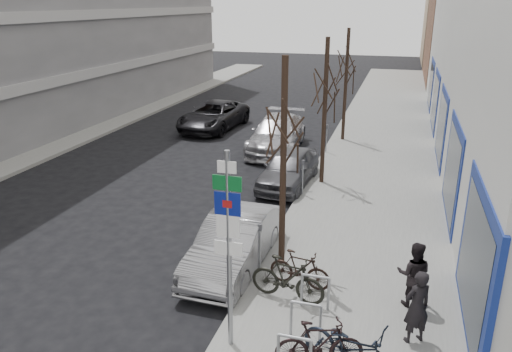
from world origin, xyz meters
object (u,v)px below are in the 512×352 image
Objects in this scene: tree_near at (284,115)px; bike_near_right at (319,344)px; meter_front at (260,242)px; bike_mid_curb at (351,343)px; highway_sign_pole at (229,240)px; bike_mid_inner at (288,278)px; lane_car at (214,116)px; pedestrian_near at (417,307)px; parked_car_back at (277,134)px; parked_car_front at (234,243)px; tree_far at (347,58)px; meter_mid at (303,174)px; bike_far_inner at (300,269)px; tree_mid at (326,77)px; meter_back at (327,136)px; pedestrian_far at (414,274)px; bike_rack at (306,316)px; parked_car_mid at (289,168)px.

bike_near_right is at bearing -66.43° from tree_near.
bike_mid_curb is at bearing -49.74° from meter_front.
highway_sign_pole is 2.67m from bike_mid_inner.
bike_mid_inner is at bearing -59.41° from lane_car.
bike_mid_inner is 2.89m from pedestrian_near.
parked_car_back is at bearing 38.81° from bike_mid_curb.
parked_car_front is (-0.75, 0.16, -0.21)m from meter_front.
tree_far is 3.28× the size of bike_near_right.
bike_far_inner is (1.14, -6.00, -0.30)m from meter_mid.
tree_far is 15.04m from bike_mid_inner.
tree_mid is 3.55m from meter_mid.
lane_car is (-5.94, 14.04, 0.04)m from parked_car_front.
meter_back is at bearing 92.45° from tree_near.
tree_mid is at bearing -8.57° from bike_near_right.
meter_back is 0.76× the size of bike_near_right.
parked_car_back is 3.47× the size of pedestrian_far.
bike_mid_curb is (2.63, -8.61, -0.17)m from meter_mid.
highway_sign_pole is at bearing -91.14° from tree_mid.
bike_rack is at bearing -156.11° from bike_far_inner.
bike_far_inner is 0.29× the size of lane_car.
tree_far is at bearing -111.19° from pedestrian_near.
bike_far_inner is (0.69, -1.00, -3.48)m from tree_near.
bike_mid_curb is (0.58, 0.07, 0.09)m from bike_near_right.
tree_mid is 7.70m from meter_front.
parked_car_back is at bearing -31.06° from lane_car.
bike_far_inner is at bearing 70.46° from highway_sign_pole.
pedestrian_near reaches higher than meter_back.
pedestrian_far is (3.27, -7.55, -3.17)m from tree_mid.
bike_far_inner is 0.97× the size of pedestrian_near.
pedestrian_far is at bearing -50.00° from bike_near_right.
highway_sign_pole is at bearing 107.17° from bike_mid_curb.
meter_mid is 0.76× the size of bike_near_right.
meter_mid is 6.72m from bike_mid_inner.
parked_car_front is at bearing 133.11° from bike_rack.
bike_mid_inner is (0.73, 1.87, -1.76)m from highway_sign_pole.
meter_front reaches higher than bike_rack.
bike_mid_curb is 2.78m from pedestrian_far.
lane_car is at bearing 9.18° from bike_near_right.
bike_rack is 13.50m from meter_back.
tree_near reaches higher than bike_far_inner.
parked_car_front is 1.04× the size of parked_car_mid.
bike_near_right is (2.05, -3.18, -0.26)m from meter_front.
highway_sign_pole is 3.31× the size of meter_back.
pedestrian_far is at bearing 41.70° from bike_rack.
highway_sign_pole reaches higher than bike_rack.
tree_far is 17.10m from bike_near_right.
bike_far_inner is at bearing -87.18° from tree_far.
meter_mid is 9.01m from bike_mid_curb.
meter_mid is at bearing -48.43° from lane_car.
pedestrian_near is at bearing -69.48° from tree_mid.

